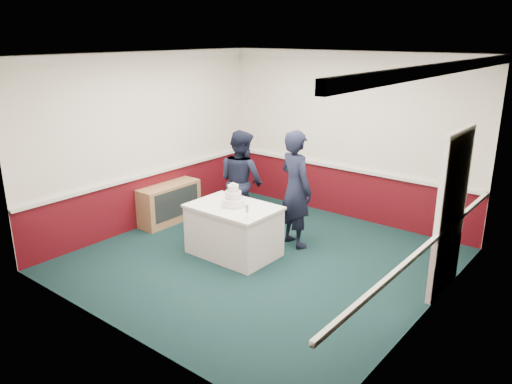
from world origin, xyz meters
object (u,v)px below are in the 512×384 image
Objects in this scene: sideboard at (170,203)px; person_woman at (296,189)px; person_man at (241,181)px; cake_table at (234,230)px; champagne_flute at (247,209)px; cake_knife at (223,209)px; wedding_cake at (233,199)px.

person_woman is at bearing 13.68° from sideboard.
person_woman is at bearing -168.71° from person_man.
cake_table is 0.78m from champagne_flute.
cake_knife is at bearing -98.53° from cake_table.
sideboard is 0.68× the size of person_man.
cake_knife is 0.13× the size of person_man.
person_man reaches higher than wedding_cake.
champagne_flute reaches higher than cake_table.
cake_knife is at bearing -16.39° from sideboard.
person_man is at bearing 133.19° from champagne_flute.
cake_knife is at bearing -98.53° from wedding_cake.
sideboard is 5.85× the size of champagne_flute.
person_man is (-0.56, 0.85, -0.02)m from wedding_cake.
person_man is at bearing 123.40° from cake_table.
champagne_flute is 1.18m from person_woman.
person_woman reaches higher than cake_knife.
wedding_cake is 0.23m from cake_knife.
person_woman is at bearing 59.98° from wedding_cake.
cake_table is 1.17m from person_woman.
person_woman is at bearing 59.98° from cake_table.
champagne_flute is 0.11× the size of person_woman.
sideboard is at bearing 165.35° from champagne_flute.
sideboard is 1.85m from cake_table.
cake_table is at bearing -10.17° from sideboard.
wedding_cake is at bearing 72.29° from cake_knife.
cake_knife is (1.79, -0.53, 0.44)m from sideboard.
cake_knife is 1.07× the size of champagne_flute.
person_woman reaches higher than cake_table.
wedding_cake reaches higher than cake_knife.
cake_knife is at bearing 83.04° from person_woman.
sideboard is 3.30× the size of wedding_cake.
sideboard is 1.92m from cake_knife.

